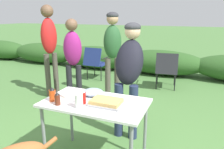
# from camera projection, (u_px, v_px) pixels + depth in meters

# --- Properties ---
(shrub_hedge) EXTENTS (14.40, 0.90, 0.68)m
(shrub_hedge) POSITION_uv_depth(u_px,v_px,m) (161.00, 62.00, 6.06)
(shrub_hedge) COLOR #2D5623
(shrub_hedge) RESTS_ON ground
(folding_table) EXTENTS (1.10, 0.64, 0.74)m
(folding_table) POSITION_uv_depth(u_px,v_px,m) (95.00, 108.00, 2.33)
(folding_table) COLOR white
(folding_table) RESTS_ON ground
(food_tray) EXTENTS (0.35, 0.25, 0.06)m
(food_tray) POSITION_uv_depth(u_px,v_px,m) (106.00, 102.00, 2.23)
(food_tray) COLOR #9E9EA3
(food_tray) RESTS_ON folding_table
(plate_stack) EXTENTS (0.23, 0.23, 0.03)m
(plate_stack) POSITION_uv_depth(u_px,v_px,m) (72.00, 94.00, 2.49)
(plate_stack) COLOR white
(plate_stack) RESTS_ON folding_table
(mixing_bowl) EXTENTS (0.23, 0.23, 0.07)m
(mixing_bowl) POSITION_uv_depth(u_px,v_px,m) (93.00, 92.00, 2.50)
(mixing_bowl) COLOR #99B2CC
(mixing_bowl) RESTS_ON folding_table
(paper_cup_stack) EXTENTS (0.08, 0.08, 0.14)m
(paper_cup_stack) POSITION_uv_depth(u_px,v_px,m) (79.00, 101.00, 2.15)
(paper_cup_stack) COLOR white
(paper_cup_stack) RESTS_ON folding_table
(bbq_sauce_bottle) EXTENTS (0.06, 0.06, 0.14)m
(bbq_sauce_bottle) POSITION_uv_depth(u_px,v_px,m) (57.00, 99.00, 2.22)
(bbq_sauce_bottle) COLOR #562314
(bbq_sauce_bottle) RESTS_ON folding_table
(hot_sauce_bottle) EXTENTS (0.07, 0.07, 0.16)m
(hot_sauce_bottle) POSITION_uv_depth(u_px,v_px,m) (52.00, 94.00, 2.31)
(hot_sauce_bottle) COLOR #CC4214
(hot_sauce_bottle) RESTS_ON folding_table
(ketchup_bottle) EXTENTS (0.08, 0.08, 0.16)m
(ketchup_bottle) POSITION_uv_depth(u_px,v_px,m) (82.00, 97.00, 2.25)
(ketchup_bottle) COLOR red
(ketchup_bottle) RESTS_ON folding_table
(standing_person_in_red_jacket) EXTENTS (0.37, 0.48, 1.53)m
(standing_person_in_red_jacket) POSITION_uv_depth(u_px,v_px,m) (129.00, 68.00, 2.87)
(standing_person_in_red_jacket) COLOR #232D4C
(standing_person_in_red_jacket) RESTS_ON ground
(standing_person_in_dark_puffer) EXTENTS (0.38, 0.33, 1.56)m
(standing_person_in_dark_puffer) POSITION_uv_depth(u_px,v_px,m) (73.00, 54.00, 3.85)
(standing_person_in_dark_puffer) COLOR black
(standing_person_in_dark_puffer) RESTS_ON ground
(standing_person_in_olive_jacket) EXTENTS (0.34, 0.39, 1.81)m
(standing_person_in_olive_jacket) POSITION_uv_depth(u_px,v_px,m) (49.00, 41.00, 4.30)
(standing_person_in_olive_jacket) COLOR #4C473D
(standing_person_in_olive_jacket) RESTS_ON ground
(standing_person_in_navy_coat) EXTENTS (0.42, 0.39, 1.68)m
(standing_person_in_navy_coat) POSITION_uv_depth(u_px,v_px,m) (112.00, 45.00, 4.21)
(standing_person_in_navy_coat) COLOR #4C473D
(standing_person_in_navy_coat) RESTS_ON ground
(camp_chair_green_behind_table) EXTENTS (0.54, 0.65, 0.83)m
(camp_chair_green_behind_table) POSITION_uv_depth(u_px,v_px,m) (166.00, 69.00, 4.83)
(camp_chair_green_behind_table) COLOR #232328
(camp_chair_green_behind_table) RESTS_ON ground
(camp_chair_near_hedge) EXTENTS (0.50, 0.61, 0.83)m
(camp_chair_near_hedge) POSITION_uv_depth(u_px,v_px,m) (95.00, 61.00, 5.56)
(camp_chair_near_hedge) COLOR navy
(camp_chair_near_hedge) RESTS_ON ground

